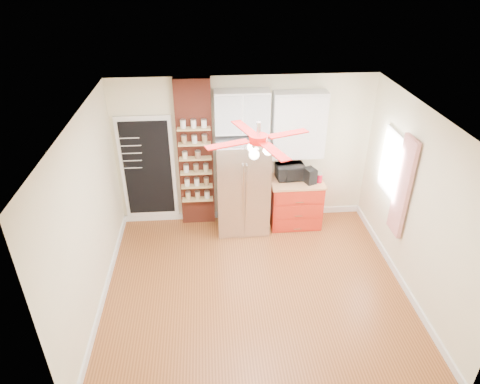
{
  "coord_description": "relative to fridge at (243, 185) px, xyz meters",
  "views": [
    {
      "loc": [
        -0.63,
        -4.88,
        4.49
      ],
      "look_at": [
        -0.16,
        0.9,
        1.16
      ],
      "focal_mm": 32.0,
      "sensor_mm": 36.0,
      "label": 1
    }
  ],
  "objects": [
    {
      "name": "canister_right",
      "position": [
        1.34,
        0.05,
        0.1
      ],
      "size": [
        0.11,
        0.11,
        0.15
      ],
      "primitive_type": "cylinder",
      "rotation": [
        0.0,
        0.0,
        0.05
      ],
      "color": "#AA091E",
      "rests_on": "red_cabinet"
    },
    {
      "name": "ceiling",
      "position": [
        0.05,
        -1.63,
        1.83
      ],
      "size": [
        4.5,
        4.5,
        0.0
      ],
      "primitive_type": "plane",
      "color": "white",
      "rests_on": "wall_back"
    },
    {
      "name": "upper_glass_cabinet",
      "position": [
        0.0,
        0.2,
        1.27
      ],
      "size": [
        0.9,
        0.35,
        0.7
      ],
      "primitive_type": "cube",
      "color": "white",
      "rests_on": "wall_back"
    },
    {
      "name": "pantry_jar_oats",
      "position": [
        -0.98,
        0.13,
        0.56
      ],
      "size": [
        0.11,
        0.11,
        0.12
      ],
      "primitive_type": "cylinder",
      "rotation": [
        0.0,
        0.0,
        -0.26
      ],
      "color": "beige",
      "rests_on": "brick_pillar"
    },
    {
      "name": "pantry_jar_beans",
      "position": [
        -0.75,
        0.12,
        0.56
      ],
      "size": [
        0.1,
        0.1,
        0.12
      ],
      "primitive_type": "cylinder",
      "rotation": [
        0.0,
        0.0,
        0.08
      ],
      "color": "#8E6648",
      "rests_on": "brick_pillar"
    },
    {
      "name": "wall_back",
      "position": [
        0.05,
        0.37,
        0.48
      ],
      "size": [
        4.5,
        0.02,
        2.7
      ],
      "primitive_type": "cube",
      "color": "beige",
      "rests_on": "floor"
    },
    {
      "name": "red_cabinet",
      "position": [
        0.97,
        0.05,
        -0.42
      ],
      "size": [
        0.94,
        0.64,
        0.9
      ],
      "color": "red",
      "rests_on": "floor"
    },
    {
      "name": "wall_left",
      "position": [
        -2.2,
        -1.63,
        0.48
      ],
      "size": [
        0.02,
        4.0,
        2.7
      ],
      "primitive_type": "cube",
      "color": "beige",
      "rests_on": "floor"
    },
    {
      "name": "window",
      "position": [
        2.28,
        -0.73,
        0.68
      ],
      "size": [
        0.04,
        0.75,
        1.05
      ],
      "primitive_type": "cube",
      "color": "white",
      "rests_on": "wall_right"
    },
    {
      "name": "curtain",
      "position": [
        2.23,
        -1.28,
        0.57
      ],
      "size": [
        0.06,
        0.4,
        1.55
      ],
      "primitive_type": "cube",
      "color": "red",
      "rests_on": "wall_right"
    },
    {
      "name": "wall_front",
      "position": [
        0.05,
        -3.63,
        0.48
      ],
      "size": [
        4.5,
        0.02,
        2.7
      ],
      "primitive_type": "cube",
      "color": "beige",
      "rests_on": "floor"
    },
    {
      "name": "upper_shelf_unit",
      "position": [
        0.97,
        0.22,
        1.0
      ],
      "size": [
        0.9,
        0.3,
        1.15
      ],
      "primitive_type": "cube",
      "color": "white",
      "rests_on": "wall_back"
    },
    {
      "name": "brick_pillar",
      "position": [
        -0.8,
        0.29,
        0.48
      ],
      "size": [
        0.6,
        0.16,
        2.7
      ],
      "primitive_type": "cube",
      "color": "brown",
      "rests_on": "floor"
    },
    {
      "name": "toaster_oven",
      "position": [
        0.86,
        0.14,
        0.16
      ],
      "size": [
        0.52,
        0.38,
        0.27
      ],
      "primitive_type": "imported",
      "rotation": [
        0.0,
        0.0,
        0.11
      ],
      "color": "black",
      "rests_on": "red_cabinet"
    },
    {
      "name": "wall_right",
      "position": [
        2.3,
        -1.63,
        0.48
      ],
      "size": [
        0.02,
        4.0,
        2.7
      ],
      "primitive_type": "cube",
      "color": "beige",
      "rests_on": "floor"
    },
    {
      "name": "ceiling_fan",
      "position": [
        0.05,
        -1.63,
        1.55
      ],
      "size": [
        1.4,
        1.4,
        0.44
      ],
      "color": "silver",
      "rests_on": "ceiling"
    },
    {
      "name": "coffee_maker",
      "position": [
        1.17,
        -0.04,
        0.16
      ],
      "size": [
        0.23,
        0.27,
        0.27
      ],
      "primitive_type": "cube",
      "rotation": [
        0.0,
        0.0,
        0.36
      ],
      "color": "black",
      "rests_on": "red_cabinet"
    },
    {
      "name": "fridge",
      "position": [
        0.0,
        0.0,
        0.0
      ],
      "size": [
        0.9,
        0.7,
        1.75
      ],
      "primitive_type": "cube",
      "color": "silver",
      "rests_on": "floor"
    },
    {
      "name": "floor",
      "position": [
        0.05,
        -1.63,
        -0.88
      ],
      "size": [
        4.5,
        4.5,
        0.0
      ],
      "primitive_type": "plane",
      "color": "#975526",
      "rests_on": "ground"
    },
    {
      "name": "chalkboard",
      "position": [
        -1.65,
        0.33,
        0.23
      ],
      "size": [
        0.95,
        0.05,
        1.95
      ],
      "color": "white",
      "rests_on": "wall_back"
    },
    {
      "name": "canister_left",
      "position": [
        1.34,
        -0.04,
        0.1
      ],
      "size": [
        0.13,
        0.13,
        0.16
      ],
      "primitive_type": "cylinder",
      "rotation": [
        0.0,
        0.0,
        -0.2
      ],
      "color": "#B00922",
      "rests_on": "red_cabinet"
    }
  ]
}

